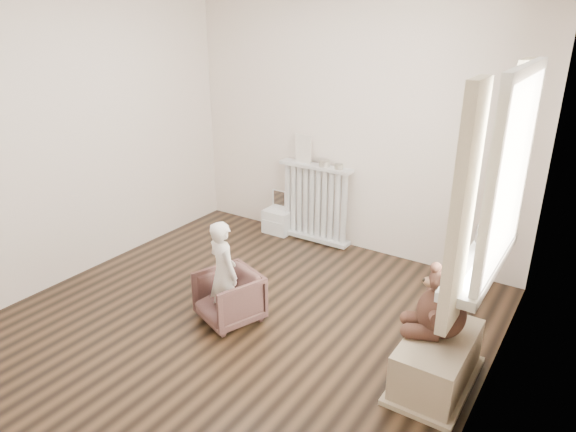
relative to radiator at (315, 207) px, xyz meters
The scene contains 18 objects.
floor 1.75m from the radiator, 79.35° to the right, with size 3.60×3.60×0.01m, color black.
back_wall 0.97m from the radiator, 20.79° to the left, with size 3.60×0.02×2.60m, color white.
left_wall 2.42m from the radiator, 131.45° to the right, with size 0.02×3.60×2.60m, color white.
right_wall 2.85m from the radiator, 38.45° to the right, with size 0.02×3.60×2.60m, color white.
window 2.71m from the radiator, 33.61° to the right, with size 0.03×0.90×1.10m, color white.
window_sill 2.47m from the radiator, 34.79° to the right, with size 0.22×1.10×0.06m, color silver.
curtain_left 2.94m from the radiator, 44.77° to the right, with size 0.06×0.26×1.30m, color beige.
curtain_right 2.35m from the radiator, 22.39° to the right, with size 0.06×0.26×1.30m, color beige.
radiator is the anchor object (origin of this frame).
paper_doll 0.63m from the radiator, behind, with size 0.18×0.02×0.30m, color beige.
tin_a 0.50m from the radiator, ahead, with size 0.11×0.11×0.07m, color #A59E8C.
tin_b 0.55m from the radiator, ahead, with size 0.09×0.09×0.05m, color #A59E8C.
toy_vanity 0.47m from the radiator, behind, with size 0.30×0.22×0.48m, color silver.
armchair 1.72m from the radiator, 82.92° to the right, with size 0.44×0.45×0.41m, color #53342E.
child 1.76m from the radiator, 83.12° to the right, with size 0.31×0.20×0.85m, color silver.
toy_bench 2.40m from the radiator, 39.79° to the right, with size 0.40×0.75×0.35m, color tan.
teddy_bear 2.36m from the radiator, 39.38° to the right, with size 0.41×0.32×0.51m, color #331D15, non-canonical shape.
plush_cat 2.40m from the radiator, 31.63° to the right, with size 0.17×0.27×0.23m, color gray, non-canonical shape.
Camera 1 is at (2.22, -2.71, 2.32)m, focal length 32.00 mm.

